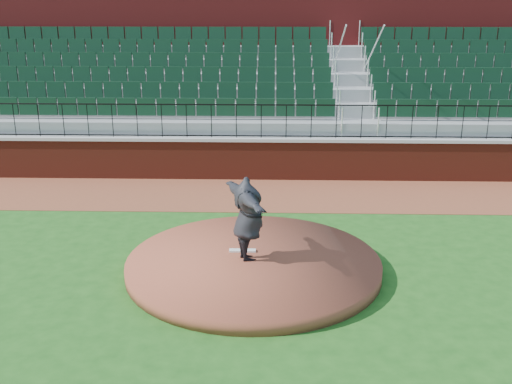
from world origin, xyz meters
TOP-DOWN VIEW (x-y plane):
  - ground at (0.00, 0.00)m, footprint 90.00×90.00m
  - warning_track at (0.00, 5.40)m, footprint 34.00×3.20m
  - field_wall at (0.00, 7.00)m, footprint 34.00×0.35m
  - wall_cap at (0.00, 7.00)m, footprint 34.00×0.45m
  - wall_railing at (0.00, 7.00)m, footprint 34.00×0.05m
  - seating_stands at (0.00, 9.72)m, footprint 34.00×5.10m
  - concourse_wall at (0.00, 12.52)m, footprint 34.00×0.50m
  - pitchers_mound at (-0.02, 0.31)m, footprint 5.15×5.15m
  - pitching_rubber at (-0.26, 0.69)m, footprint 0.55×0.14m
  - pitcher at (-0.13, 0.31)m, footprint 1.30×2.20m

SIDE VIEW (x-z plane):
  - ground at x=0.00m, z-range 0.00..0.00m
  - warning_track at x=0.00m, z-range 0.00..0.01m
  - pitchers_mound at x=-0.02m, z-range 0.00..0.25m
  - pitching_rubber at x=-0.26m, z-range 0.25..0.29m
  - field_wall at x=0.00m, z-range 0.00..1.20m
  - pitcher at x=-0.13m, z-range 0.25..1.99m
  - wall_cap at x=0.00m, z-range 1.20..1.30m
  - wall_railing at x=0.00m, z-range 1.30..2.30m
  - seating_stands at x=0.00m, z-range 0.00..4.60m
  - concourse_wall at x=0.00m, z-range 0.00..5.50m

